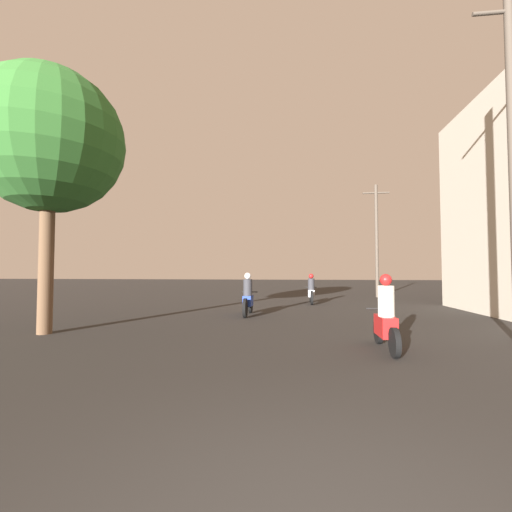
# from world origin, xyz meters

# --- Properties ---
(motorcycle_red) EXTENTS (0.60, 1.84, 1.55)m
(motorcycle_red) POSITION_xyz_m (1.54, 5.58, 0.63)
(motorcycle_red) COLOR black
(motorcycle_red) RESTS_ON ground_plane
(motorcycle_blue) EXTENTS (0.60, 2.06, 1.55)m
(motorcycle_blue) POSITION_xyz_m (-2.03, 10.64, 0.63)
(motorcycle_blue) COLOR black
(motorcycle_blue) RESTS_ON ground_plane
(motorcycle_silver) EXTENTS (0.60, 2.05, 1.47)m
(motorcycle_silver) POSITION_xyz_m (0.44, 15.41, 0.60)
(motorcycle_silver) COLOR black
(motorcycle_silver) RESTS_ON ground_plane
(utility_pole_far) EXTENTS (1.60, 0.20, 6.94)m
(utility_pole_far) POSITION_xyz_m (4.63, 19.98, 3.63)
(utility_pole_far) COLOR #4C4238
(utility_pole_far) RESTS_ON ground_plane
(street_tree) EXTENTS (3.78, 3.78, 6.93)m
(street_tree) POSITION_xyz_m (-6.71, 6.42, 5.01)
(street_tree) COLOR brown
(street_tree) RESTS_ON ground_plane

